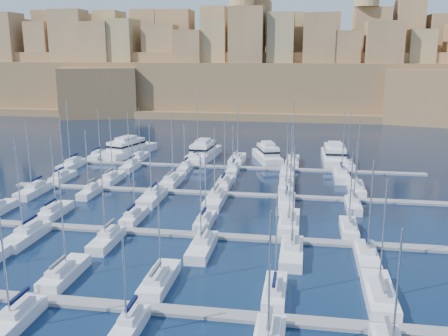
% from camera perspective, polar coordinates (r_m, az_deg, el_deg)
% --- Properties ---
extents(ground, '(600.00, 600.00, 0.00)m').
position_cam_1_polar(ground, '(85.62, -1.38, -4.93)').
color(ground, black).
rests_on(ground, ground).
extents(pontoon_near, '(84.00, 2.00, 0.40)m').
position_cam_1_polar(pontoon_near, '(55.17, -8.18, -15.66)').
color(pontoon_near, slate).
rests_on(pontoon_near, ground).
extents(pontoon_mid_near, '(84.00, 2.00, 0.40)m').
position_cam_1_polar(pontoon_mid_near, '(74.47, -3.10, -7.63)').
color(pontoon_mid_near, slate).
rests_on(pontoon_mid_near, ground).
extents(pontoon_mid_far, '(84.00, 2.00, 0.40)m').
position_cam_1_polar(pontoon_mid_far, '(94.96, -0.26, -2.95)').
color(pontoon_mid_far, slate).
rests_on(pontoon_mid_far, ground).
extents(pontoon_far, '(84.00, 2.00, 0.40)m').
position_cam_1_polar(pontoon_far, '(116.00, 1.55, 0.05)').
color(pontoon_far, slate).
rests_on(pontoon_far, ground).
extents(sailboat_2, '(2.75, 9.16, 13.69)m').
position_cam_1_polar(sailboat_2, '(63.97, -17.80, -11.40)').
color(sailboat_2, white).
rests_on(sailboat_2, ground).
extents(sailboat_3, '(2.80, 9.34, 12.99)m').
position_cam_1_polar(sailboat_3, '(59.86, -7.41, -12.61)').
color(sailboat_3, white).
rests_on(sailboat_3, ground).
extents(sailboat_4, '(2.43, 8.10, 11.97)m').
position_cam_1_polar(sailboat_4, '(57.19, 5.83, -13.89)').
color(sailboat_4, white).
rests_on(sailboat_4, ground).
extents(sailboat_5, '(3.10, 10.33, 14.03)m').
position_cam_1_polar(sailboat_5, '(58.74, 17.35, -13.65)').
color(sailboat_5, white).
rests_on(sailboat_5, ground).
extents(sailboat_8, '(2.62, 8.75, 12.64)m').
position_cam_1_polar(sailboat_8, '(55.69, -22.87, -15.73)').
color(sailboat_8, white).
rests_on(sailboat_8, ground).
extents(sailboat_9, '(2.22, 7.42, 10.36)m').
position_cam_1_polar(sailboat_9, '(51.43, -10.85, -17.44)').
color(sailboat_9, white).
rests_on(sailboat_9, ground).
extents(sailboat_13, '(2.65, 8.82, 13.42)m').
position_cam_1_polar(sailboat_13, '(87.62, -18.80, -4.73)').
color(sailboat_13, white).
rests_on(sailboat_13, ground).
extents(sailboat_14, '(2.39, 7.98, 12.82)m').
position_cam_1_polar(sailboat_14, '(81.76, -10.25, -5.50)').
color(sailboat_14, white).
rests_on(sailboat_14, ground).
extents(sailboat_15, '(2.35, 7.83, 12.05)m').
position_cam_1_polar(sailboat_15, '(78.67, -2.19, -6.06)').
color(sailboat_15, white).
rests_on(sailboat_15, ground).
extents(sailboat_16, '(3.12, 10.41, 16.13)m').
position_cam_1_polar(sailboat_16, '(78.43, 7.45, -6.18)').
color(sailboat_16, white).
rests_on(sailboat_16, ground).
extents(sailboat_17, '(2.46, 8.19, 12.75)m').
position_cam_1_polar(sailboat_17, '(77.71, 14.08, -6.71)').
color(sailboat_17, white).
rests_on(sailboat_17, ground).
extents(sailboat_19, '(2.92, 9.74, 15.53)m').
position_cam_1_polar(sailboat_19, '(77.92, -21.69, -7.19)').
color(sailboat_19, white).
rests_on(sailboat_19, ground).
extents(sailboat_20, '(2.63, 8.76, 14.28)m').
position_cam_1_polar(sailboat_20, '(73.01, -13.23, -7.96)').
color(sailboat_20, white).
rests_on(sailboat_20, ground).
extents(sailboat_21, '(2.84, 9.47, 13.69)m').
position_cam_1_polar(sailboat_21, '(68.78, -2.52, -8.96)').
color(sailboat_21, white).
rests_on(sailboat_21, ground).
extents(sailboat_22, '(2.93, 9.76, 15.51)m').
position_cam_1_polar(sailboat_22, '(67.37, 7.73, -9.55)').
color(sailboat_22, white).
rests_on(sailboat_22, ground).
extents(sailboat_23, '(2.72, 9.06, 14.05)m').
position_cam_1_polar(sailboat_23, '(68.21, 15.98, -9.69)').
color(sailboat_23, white).
rests_on(sailboat_23, ground).
extents(sailboat_24, '(2.52, 8.41, 14.21)m').
position_cam_1_polar(sailboat_24, '(110.50, -17.95, -0.99)').
color(sailboat_24, white).
rests_on(sailboat_24, ground).
extents(sailboat_25, '(2.75, 9.17, 13.72)m').
position_cam_1_polar(sailboat_25, '(106.40, -12.71, -1.20)').
color(sailboat_25, white).
rests_on(sailboat_25, ground).
extents(sailboat_26, '(2.99, 9.97, 14.71)m').
position_cam_1_polar(sailboat_26, '(102.70, -5.94, -1.45)').
color(sailboat_26, white).
rests_on(sailboat_26, ground).
extents(sailboat_27, '(2.71, 9.03, 14.75)m').
position_cam_1_polar(sailboat_27, '(100.00, 0.03, -1.79)').
color(sailboat_27, white).
rests_on(sailboat_27, ground).
extents(sailboat_28, '(2.74, 9.14, 13.30)m').
position_cam_1_polar(sailboat_28, '(98.89, 7.12, -2.07)').
color(sailboat_28, white).
rests_on(sailboat_28, ground).
extents(sailboat_29, '(2.97, 9.89, 14.21)m').
position_cam_1_polar(sailboat_29, '(99.71, 14.87, -2.29)').
color(sailboat_29, white).
rests_on(sailboat_29, ground).
extents(sailboat_30, '(2.89, 9.63, 14.55)m').
position_cam_1_polar(sailboat_30, '(101.60, -20.93, -2.44)').
color(sailboat_30, white).
rests_on(sailboat_30, ground).
extents(sailboat_31, '(2.23, 7.44, 12.88)m').
position_cam_1_polar(sailboat_31, '(97.60, -15.08, -2.65)').
color(sailboat_31, white).
rests_on(sailboat_31, ground).
extents(sailboat_32, '(3.11, 10.38, 14.41)m').
position_cam_1_polar(sailboat_32, '(91.81, -8.17, -3.30)').
color(sailboat_32, white).
rests_on(sailboat_32, ground).
extents(sailboat_33, '(3.06, 10.20, 14.44)m').
position_cam_1_polar(sailboat_33, '(89.19, -1.02, -3.67)').
color(sailboat_33, white).
rests_on(sailboat_33, ground).
extents(sailboat_34, '(2.96, 9.88, 15.04)m').
position_cam_1_polar(sailboat_34, '(88.05, 7.11, -3.99)').
color(sailboat_34, white).
rests_on(sailboat_34, ground).
extents(sailboat_35, '(2.47, 8.24, 12.25)m').
position_cam_1_polar(sailboat_35, '(89.21, 14.54, -4.12)').
color(sailboat_35, white).
rests_on(sailboat_35, ground).
extents(sailboat_36, '(2.67, 8.91, 12.68)m').
position_cam_1_polar(sailboat_36, '(130.64, -14.07, 1.40)').
color(sailboat_36, white).
rests_on(sailboat_36, ground).
extents(sailboat_37, '(2.56, 8.52, 13.32)m').
position_cam_1_polar(sailboat_37, '(126.63, -9.65, 1.24)').
color(sailboat_37, white).
rests_on(sailboat_37, ground).
extents(sailboat_38, '(3.20, 10.67, 18.09)m').
position_cam_1_polar(sailboat_38, '(123.71, -3.07, 1.16)').
color(sailboat_38, white).
rests_on(sailboat_38, ground).
extents(sailboat_39, '(3.19, 10.62, 14.95)m').
position_cam_1_polar(sailboat_39, '(121.97, 1.51, 0.98)').
color(sailboat_39, white).
rests_on(sailboat_39, ground).
extents(sailboat_40, '(3.11, 10.36, 15.81)m').
position_cam_1_polar(sailboat_40, '(120.81, 7.81, 0.74)').
color(sailboat_40, white).
rests_on(sailboat_40, ground).
extents(sailboat_41, '(2.62, 8.74, 13.59)m').
position_cam_1_polar(sailboat_41, '(120.44, 13.97, 0.42)').
color(sailboat_41, white).
rests_on(sailboat_41, ground).
extents(sailboat_42, '(3.00, 10.00, 16.20)m').
position_cam_1_polar(sailboat_42, '(121.53, -17.01, 0.35)').
color(sailboat_42, white).
rests_on(sailboat_42, ground).
extents(sailboat_43, '(2.56, 8.52, 13.77)m').
position_cam_1_polar(sailboat_43, '(116.71, -10.64, 0.18)').
color(sailboat_43, white).
rests_on(sailboat_43, ground).
extents(sailboat_44, '(2.24, 7.46, 11.25)m').
position_cam_1_polar(sailboat_44, '(113.53, -4.46, -0.02)').
color(sailboat_44, white).
rests_on(sailboat_44, ground).
extents(sailboat_45, '(2.39, 7.97, 11.12)m').
position_cam_1_polar(sailboat_45, '(111.23, 1.04, -0.26)').
color(sailboat_45, white).
rests_on(sailboat_45, ground).
extents(sailboat_46, '(2.87, 9.58, 13.72)m').
position_cam_1_polar(sailboat_46, '(109.42, 7.23, -0.57)').
color(sailboat_46, white).
rests_on(sailboat_46, ground).
extents(sailboat_47, '(3.15, 10.49, 14.75)m').
position_cam_1_polar(sailboat_47, '(109.22, 13.26, -0.84)').
color(sailboat_47, white).
rests_on(sailboat_47, ground).
extents(motor_yacht_a, '(10.58, 19.75, 5.25)m').
position_cam_1_polar(motor_yacht_a, '(133.11, -10.94, 2.21)').
color(motor_yacht_a, white).
rests_on(motor_yacht_a, ground).
extents(motor_yacht_b, '(6.37, 17.56, 5.25)m').
position_cam_1_polar(motor_yacht_b, '(126.76, -2.35, 1.89)').
color(motor_yacht_b, white).
rests_on(motor_yacht_b, ground).
extents(motor_yacht_c, '(8.93, 15.59, 5.25)m').
position_cam_1_polar(motor_yacht_c, '(123.48, 4.98, 1.55)').
color(motor_yacht_c, white).
rests_on(motor_yacht_c, ground).
extents(motor_yacht_d, '(5.91, 18.69, 5.25)m').
position_cam_1_polar(motor_yacht_d, '(125.07, 12.49, 1.43)').
color(motor_yacht_d, white).
rests_on(motor_yacht_d, ground).
extents(fortified_city, '(460.00, 108.95, 59.52)m').
position_cam_1_polar(fortified_city, '(235.95, 5.67, 10.32)').
color(fortified_city, brown).
rests_on(fortified_city, ground).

